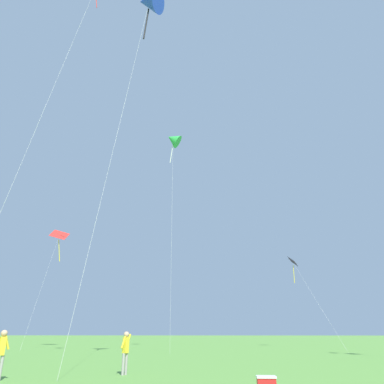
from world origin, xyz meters
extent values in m
cube|color=red|center=(-21.96, 39.65, 13.54)|extent=(2.31, 1.16, 1.64)
cylinder|color=#3F382D|center=(-21.96, 39.65, 13.54)|extent=(1.64, 0.41, 0.71)
cylinder|color=yellow|center=(-21.79, 39.82, 11.49)|extent=(0.46, 0.47, 2.77)
cylinder|color=silver|center=(-21.27, 35.48, 6.70)|extent=(1.38, 8.35, 13.39)
cylinder|color=silver|center=(-12.11, 12.63, 13.53)|extent=(2.47, 4.93, 27.06)
cone|color=green|center=(-6.55, 32.93, 23.41)|extent=(2.14, 1.78, 2.16)
cylinder|color=silver|center=(-6.71, 33.05, 21.56)|extent=(0.46, 0.36, 2.33)
cylinder|color=silver|center=(-6.21, 30.54, 11.63)|extent=(0.68, 4.80, 23.25)
cube|color=black|center=(8.18, 41.68, 10.13)|extent=(1.26, 1.59, 1.29)
cylinder|color=#3F382D|center=(8.18, 41.68, 10.13)|extent=(1.15, 0.39, 0.69)
cylinder|color=yellow|center=(8.15, 41.64, 8.51)|extent=(0.15, 0.19, 2.21)
cylinder|color=silver|center=(8.98, 36.12, 5.01)|extent=(1.61, 11.14, 10.02)
cone|color=blue|center=(-6.55, 14.99, 25.23)|extent=(2.50, 2.43, 2.31)
cylinder|color=black|center=(-6.64, 14.85, 22.85)|extent=(0.32, 0.43, 3.16)
cylinder|color=silver|center=(-7.29, 12.34, 12.52)|extent=(1.50, 5.31, 25.05)
cylinder|color=gray|center=(-10.18, 9.51, 0.44)|extent=(0.12, 0.12, 0.88)
cube|color=yellow|center=(-10.24, 9.45, 1.21)|extent=(0.30, 0.30, 0.66)
cylinder|color=yellow|center=(-10.14, 9.54, 1.38)|extent=(0.28, 0.26, 0.62)
sphere|color=tan|center=(-10.24, 9.45, 1.66)|extent=(0.24, 0.24, 0.24)
cylinder|color=gray|center=(-5.93, 11.83, 0.43)|extent=(0.11, 0.11, 0.85)
cylinder|color=gray|center=(-6.03, 11.68, 0.43)|extent=(0.11, 0.11, 0.85)
cube|color=yellow|center=(-5.98, 11.75, 1.17)|extent=(0.28, 0.28, 0.64)
cylinder|color=yellow|center=(-5.91, 11.87, 1.33)|extent=(0.23, 0.29, 0.60)
cylinder|color=yellow|center=(-6.05, 11.64, 1.33)|extent=(0.23, 0.29, 0.60)
sphere|color=tan|center=(-5.98, 11.75, 1.61)|extent=(0.23, 0.23, 0.23)
cube|color=white|center=(-0.55, 7.50, 0.41)|extent=(0.60, 0.40, 0.06)
camera|label=1|loc=(-2.16, -5.09, 1.71)|focal=33.71mm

